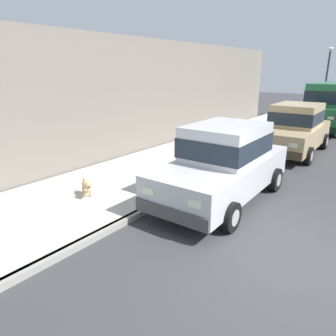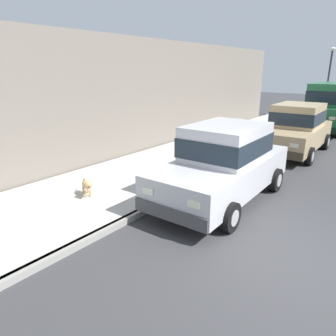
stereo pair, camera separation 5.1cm
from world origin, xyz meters
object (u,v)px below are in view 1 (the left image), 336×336
Objects in this scene: car_silver_sedan at (224,162)px; car_green_van at (329,105)px; dog_tan at (87,185)px; street_lamp at (327,74)px; car_tan_sedan at (295,128)px; fire_hydrant at (187,166)px.

car_silver_sedan is 0.95× the size of car_green_van.
dog_tan is at bearing -100.84° from car_green_van.
car_green_van is 1.11× the size of street_lamp.
street_lamp reaches higher than car_silver_sedan.
street_lamp reaches higher than car_tan_sedan.
dog_tan is 19.38m from street_lamp.
fire_hydrant is (-1.47, -5.40, -0.51)m from car_tan_sedan.
dog_tan is (-2.62, -2.23, -0.55)m from car_silver_sedan.
car_silver_sedan is 1.05× the size of street_lamp.
fire_hydrant is at bearing 66.97° from dog_tan.
car_green_van reaches higher than dog_tan.
car_silver_sedan is 3.49m from dog_tan.
street_lamp is (-1.37, 11.04, 1.92)m from car_tan_sedan.
car_silver_sedan is 6.40× the size of fire_hydrant.
car_silver_sedan is at bearing -19.18° from fire_hydrant.
fire_hydrant is at bearing -97.65° from car_green_van.
car_tan_sedan is 0.95× the size of car_green_van.
car_tan_sedan is at bearing 89.91° from car_silver_sedan.
car_tan_sedan reaches higher than dog_tan.
car_tan_sedan is at bearing -90.32° from car_green_van.
car_green_van is 14.21m from dog_tan.
fire_hydrant is (-1.50, -11.18, -0.92)m from car_green_van.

